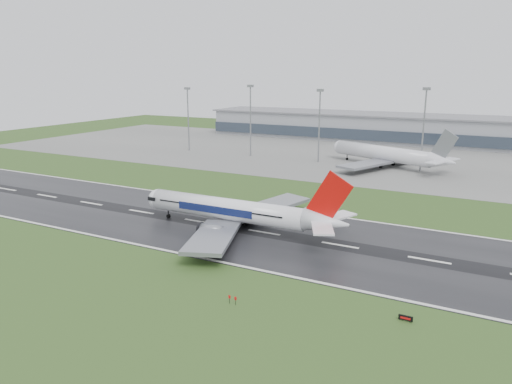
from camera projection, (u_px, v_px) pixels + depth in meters
The scene contains 11 objects.
ground at pixel (264, 233), 122.21m from camera, with size 520.00×520.00×0.00m, color #29471A.
runway at pixel (264, 233), 122.20m from camera, with size 400.00×45.00×0.10m, color black.
apron at pixel (383, 158), 229.55m from camera, with size 400.00×130.00×0.08m, color slate.
terminal at pixel (408, 129), 279.27m from camera, with size 240.00×36.00×15.00m, color gray.
main_airliner at pixel (240, 198), 122.32m from camera, with size 57.28×54.56×16.91m, color white, non-canonical shape.
parked_airliner at pixel (387, 146), 205.42m from camera, with size 60.55×56.37×17.75m, color silver, non-canonical shape.
runway_sign at pixel (406, 318), 78.59m from camera, with size 2.30×0.26×1.04m, color black, non-canonical shape.
floodmast_0 at pixel (188, 121), 246.96m from camera, with size 0.64×0.64×31.01m, color gray.
floodmast_1 at pixel (250, 122), 230.37m from camera, with size 0.64×0.64×32.66m, color gray.
floodmast_2 at pixel (319, 127), 214.80m from camera, with size 0.64×0.64×31.27m, color gray.
floodmast_3 at pixel (423, 132), 194.54m from camera, with size 0.64×0.64×32.58m, color gray.
Camera 1 is at (52.31, -103.70, 39.44)m, focal length 33.89 mm.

